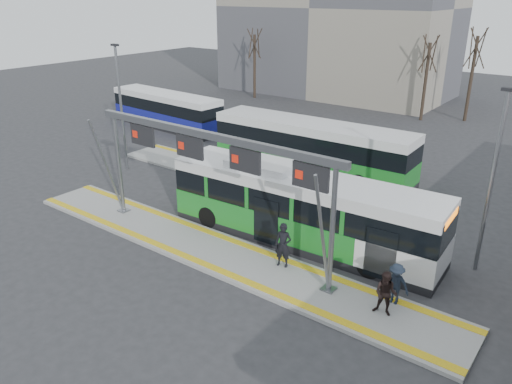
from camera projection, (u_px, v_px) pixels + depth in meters
ground at (215, 253)px, 21.85m from camera, size 120.00×120.00×0.00m
platform_main at (215, 252)px, 21.82m from camera, size 22.00×3.00×0.15m
platform_second at (253, 180)px, 29.96m from camera, size 20.00×3.00×0.15m
tactile_main at (215, 250)px, 21.79m from camera, size 22.00×2.65×0.02m
tactile_second at (265, 174)px, 30.78m from camera, size 20.00×0.35×0.02m
gantry at (209, 157)px, 20.61m from camera, size 13.00×1.68×5.20m
apartment_block at (339, 4)px, 52.76m from camera, size 24.50×12.50×18.40m
hero_bus at (301, 209)px, 22.34m from camera, size 12.78×3.38×3.48m
bg_bus_green at (311, 148)px, 30.87m from camera, size 12.98×3.12×3.23m
bg_bus_blue at (167, 110)px, 41.28m from camera, size 11.03×3.04×2.85m
passenger_a at (283, 245)px, 20.22m from camera, size 0.78×0.62×1.89m
passenger_b at (386, 294)px, 17.21m from camera, size 0.88×0.73×1.65m
passenger_c at (396, 284)px, 17.86m from camera, size 1.03×0.60×1.58m
tree_left at (429, 54)px, 41.91m from camera, size 1.40×1.40×7.46m
tree_mid at (476, 48)px, 41.48m from camera, size 1.40×1.40×8.10m
tree_far at (255, 44)px, 51.06m from camera, size 1.40×1.40×7.30m
lamp_west at (121, 105)px, 30.62m from camera, size 0.50×0.25×7.75m
lamp_east at (492, 179)px, 19.12m from camera, size 0.50×0.25×7.46m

